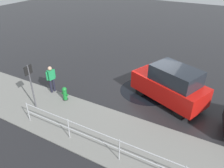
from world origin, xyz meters
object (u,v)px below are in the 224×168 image
(moving_hatchback, at_px, (170,85))
(fire_hydrant, at_px, (65,94))
(sign_post, at_px, (30,81))
(pedestrian, at_px, (51,77))

(moving_hatchback, distance_m, fire_hydrant, 5.58)
(moving_hatchback, bearing_deg, sign_post, 33.57)
(moving_hatchback, bearing_deg, fire_hydrant, 27.88)
(moving_hatchback, xyz_separation_m, sign_post, (5.80, 3.85, 0.55))
(fire_hydrant, distance_m, sign_post, 1.95)
(sign_post, bearing_deg, fire_hydrant, -125.67)
(pedestrian, xyz_separation_m, sign_post, (-0.23, 1.56, 0.62))
(fire_hydrant, bearing_deg, sign_post, 54.33)
(fire_hydrant, bearing_deg, moving_hatchback, -152.12)
(pedestrian, bearing_deg, moving_hatchback, -159.19)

